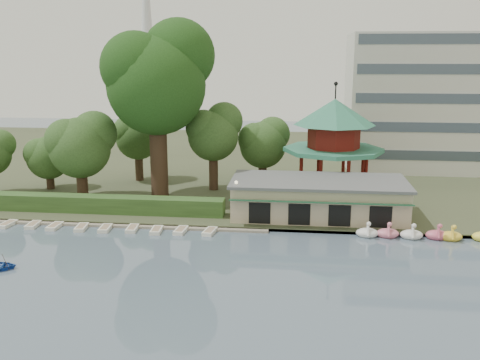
% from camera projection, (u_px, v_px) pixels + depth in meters
% --- Properties ---
extents(ground_plane, '(220.00, 220.00, 0.00)m').
position_uv_depth(ground_plane, '(183.00, 306.00, 37.51)').
color(ground_plane, slate).
rests_on(ground_plane, ground).
extents(shore, '(220.00, 70.00, 0.40)m').
position_uv_depth(shore, '(251.00, 162.00, 87.79)').
color(shore, '#424930').
rests_on(shore, ground).
extents(embankment, '(220.00, 0.60, 0.30)m').
position_uv_depth(embankment, '(220.00, 228.00, 54.22)').
color(embankment, gray).
rests_on(embankment, ground).
extents(dock, '(34.00, 1.60, 0.24)m').
position_uv_depth(dock, '(105.00, 224.00, 55.45)').
color(dock, gray).
rests_on(dock, ground).
extents(boathouse, '(18.60, 9.39, 3.90)m').
position_uv_depth(boathouse, '(318.00, 197.00, 57.14)').
color(boathouse, '#BEAC8D').
rests_on(boathouse, shore).
extents(pavilion, '(12.40, 12.40, 13.50)m').
position_uv_depth(pavilion, '(334.00, 137.00, 65.47)').
color(pavilion, '#BEAC8D').
rests_on(pavilion, shore).
extents(office_building, '(38.00, 18.00, 20.00)m').
position_uv_depth(office_building, '(469.00, 107.00, 79.14)').
color(office_building, silver).
rests_on(office_building, shore).
extents(broadcast_tower, '(8.00, 8.00, 96.00)m').
position_uv_depth(broadcast_tower, '(146.00, 2.00, 169.91)').
color(broadcast_tower, silver).
rests_on(broadcast_tower, ground).
extents(hedge, '(30.00, 2.00, 1.80)m').
position_uv_depth(hedge, '(89.00, 204.00, 58.70)').
color(hedge, '#355825').
rests_on(hedge, shore).
extents(lamp_post, '(0.36, 0.36, 4.28)m').
position_uv_depth(lamp_post, '(236.00, 193.00, 54.98)').
color(lamp_post, black).
rests_on(lamp_post, shore).
extents(big_tree, '(12.80, 11.92, 21.17)m').
position_uv_depth(big_tree, '(158.00, 76.00, 62.40)').
color(big_tree, '#3A281C').
rests_on(big_tree, shore).
extents(small_trees, '(39.16, 16.85, 11.12)m').
position_uv_depth(small_trees, '(137.00, 141.00, 67.50)').
color(small_trees, '#3A281C').
rests_on(small_trees, shore).
extents(swan_boats, '(19.55, 2.05, 1.92)m').
position_uv_depth(swan_boats, '(459.00, 236.00, 50.96)').
color(swan_boats, white).
rests_on(swan_boats, ground).
extents(moored_rowboats, '(27.74, 2.68, 0.36)m').
position_uv_depth(moored_rowboats, '(81.00, 227.00, 54.31)').
color(moored_rowboats, white).
rests_on(moored_rowboats, ground).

